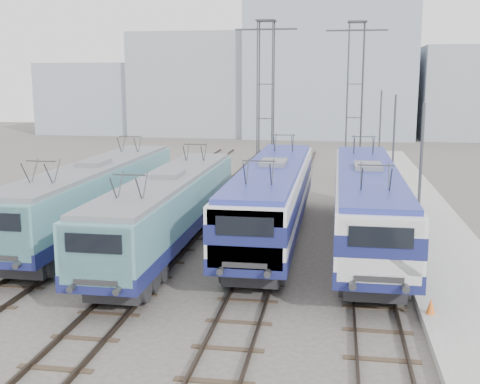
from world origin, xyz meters
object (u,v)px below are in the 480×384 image
(catenary_tower_east, at_px, (355,96))
(safety_cone, at_px, (431,306))
(locomotive_far_left, at_px, (93,193))
(locomotive_far_right, at_px, (367,199))
(mast_mid, at_px, (393,154))
(locomotive_center_right, at_px, (273,194))
(mast_front, at_px, (419,191))
(locomotive_center_left, at_px, (168,207))
(catenary_tower_west, at_px, (266,96))
(mast_rear, at_px, (380,135))

(catenary_tower_east, bearing_deg, safety_cone, -85.75)
(locomotive_far_left, distance_m, locomotive_far_right, 13.50)
(locomotive_far_left, xyz_separation_m, mast_mid, (15.35, 8.33, 1.26))
(locomotive_center_right, height_order, mast_front, mast_front)
(locomotive_far_left, height_order, catenary_tower_east, catenary_tower_east)
(locomotive_center_right, height_order, locomotive_far_right, locomotive_far_right)
(locomotive_center_right, height_order, mast_mid, mast_mid)
(locomotive_center_left, xyz_separation_m, locomotive_far_right, (9.00, 2.16, 0.21))
(locomotive_far_left, bearing_deg, locomotive_far_right, -0.00)
(catenary_tower_west, distance_m, catenary_tower_east, 6.80)
(locomotive_far_left, relative_size, locomotive_far_right, 0.96)
(locomotive_center_left, height_order, safety_cone, locomotive_center_left)
(locomotive_far_left, relative_size, mast_mid, 2.57)
(catenary_tower_west, height_order, catenary_tower_east, same)
(locomotive_center_right, bearing_deg, catenary_tower_west, 98.20)
(locomotive_center_left, relative_size, locomotive_center_right, 0.94)
(locomotive_far_right, distance_m, catenary_tower_east, 18.82)
(mast_rear, bearing_deg, locomotive_far_right, -95.20)
(locomotive_center_right, xyz_separation_m, mast_mid, (6.35, 7.61, 1.13))
(locomotive_center_left, height_order, mast_front, mast_front)
(mast_mid, bearing_deg, mast_front, -90.00)
(locomotive_center_left, xyz_separation_m, mast_mid, (10.85, 10.50, 1.32))
(locomotive_far_left, bearing_deg, mast_front, -13.44)
(locomotive_center_right, height_order, mast_rear, mast_rear)
(locomotive_far_left, height_order, mast_rear, mast_rear)
(locomotive_far_left, distance_m, catenary_tower_west, 18.21)
(mast_front, distance_m, mast_rear, 24.00)
(catenary_tower_east, bearing_deg, locomotive_far_right, -89.22)
(locomotive_far_right, bearing_deg, mast_mid, 77.48)
(catenary_tower_east, relative_size, mast_front, 1.71)
(mast_front, height_order, mast_mid, same)
(mast_rear, bearing_deg, mast_front, -90.00)
(mast_mid, bearing_deg, locomotive_far_left, -151.51)
(locomotive_center_right, distance_m, mast_rear, 20.64)
(locomotive_center_right, xyz_separation_m, mast_rear, (6.35, 19.61, 1.13))
(locomotive_center_right, xyz_separation_m, catenary_tower_west, (-2.25, 15.61, 4.28))
(locomotive_center_left, distance_m, mast_rear, 25.01)
(locomotive_center_right, xyz_separation_m, catenary_tower_east, (4.25, 17.61, 4.28))
(locomotive_center_left, relative_size, safety_cone, 32.62)
(locomotive_far_left, relative_size, catenary_tower_west, 1.50)
(catenary_tower_west, bearing_deg, safety_cone, -71.18)
(locomotive_center_left, bearing_deg, mast_mid, 44.05)
(locomotive_far_right, xyz_separation_m, mast_mid, (1.85, 8.33, 1.12))
(locomotive_center_left, height_order, locomotive_center_right, locomotive_center_right)
(locomotive_far_left, bearing_deg, locomotive_center_right, 4.60)
(locomotive_center_right, bearing_deg, mast_front, -34.68)
(safety_cone, bearing_deg, mast_rear, 89.80)
(mast_front, xyz_separation_m, safety_cone, (-0.10, -4.94, -2.93))
(locomotive_far_right, height_order, catenary_tower_west, catenary_tower_west)
(mast_front, bearing_deg, catenary_tower_west, 113.27)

